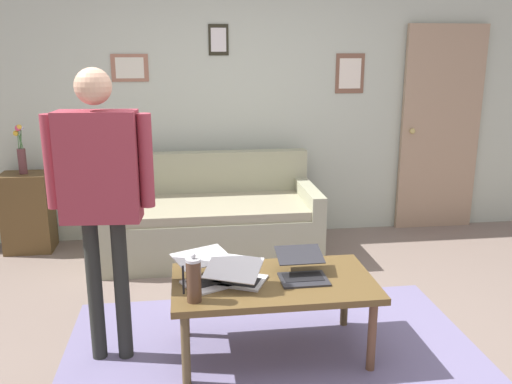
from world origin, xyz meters
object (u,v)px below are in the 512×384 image
Objects in this scene: person_standing at (100,181)px; flower_vase at (21,152)px; laptop_left at (302,270)px; laptop_right at (209,273)px; side_shelf at (28,212)px; interior_door at (440,129)px; laptop_center at (236,276)px; french_press at (194,280)px; couch at (211,221)px; coffee_table at (273,287)px.

flower_vase is at bearing -63.60° from person_standing.
laptop_left is 0.56m from laptop_right.
laptop_left is 0.75× the size of laptop_right.
side_shelf is 0.42× the size of person_standing.
side_shelf is (4.01, 0.17, -0.66)m from interior_door.
laptop_center is at bearing 44.07° from interior_door.
laptop_left and laptop_right have the same top height.
laptop_right is at bearing -109.74° from french_press.
flower_vase is (1.72, -2.05, 0.40)m from laptop_center.
laptop_right is at bearing 41.45° from interior_door.
side_shelf is at bearing -43.59° from laptop_left.
couch reaches higher than laptop_center.
laptop_center is 0.56× the size of side_shelf.
interior_door is 4.59× the size of flower_vase.
person_standing is (-0.97, 1.96, 0.17)m from flower_vase.
french_press reaches higher than side_shelf.
person_standing is (0.75, -0.09, 0.58)m from laptop_center.
coffee_table is (2.07, 2.21, -0.60)m from interior_door.
laptop_right is (0.16, -0.06, 0.00)m from laptop_center.
couch is at bearing -87.96° from laptop_center.
laptop_center is at bearing 129.97° from side_shelf.
side_shelf reaches higher than laptop_left.
french_press is (0.65, 0.24, 0.08)m from laptop_left.
laptop_left is (1.90, 2.19, -0.50)m from interior_door.
french_press is at bearing 123.09° from side_shelf.
interior_door is at bearing -177.51° from side_shelf.
interior_door is at bearing -138.55° from laptop_right.
person_standing reaches higher than laptop_right.
coffee_table is 2.85m from flower_vase.
interior_door is 3.09m from coffee_table.
person_standing is at bearing -3.05° from laptop_right.
couch is 1.95m from person_standing.
couch is 1.79m from flower_vase.
laptop_right is at bearing -19.87° from laptop_center.
laptop_right is (0.38, -0.04, 0.09)m from coffee_table.
interior_door is 1.20× the size of person_standing.
interior_door is 5.91× the size of laptop_left.
laptop_center is at bearing 92.04° from couch.
laptop_right is at bearing 128.08° from side_shelf.
person_standing is at bearing -4.38° from coffee_table.
person_standing is (0.97, -0.07, 0.67)m from coffee_table.
person_standing reaches higher than side_shelf.
coffee_table is 2.81m from side_shelf.
laptop_center reaches higher than laptop_left.
coffee_table is at bearing -176.50° from laptop_center.
flower_vase reaches higher than laptop_center.
coffee_table is at bearing 133.65° from side_shelf.
person_standing is (0.68, 1.65, 0.79)m from couch.
french_press is at bearing 149.53° from person_standing.
french_press reaches higher than laptop_right.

